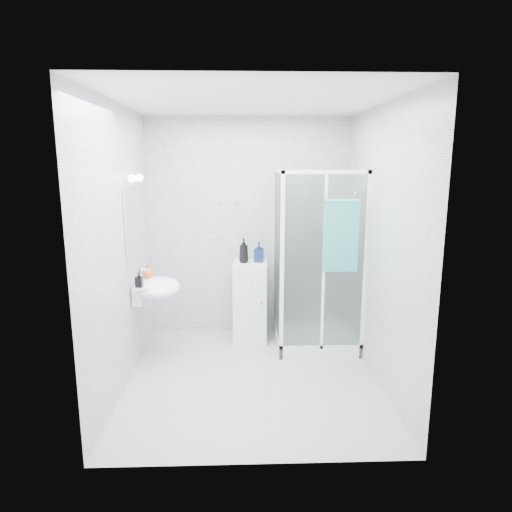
{
  "coord_description": "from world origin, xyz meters",
  "views": [
    {
      "loc": [
        -0.11,
        -4.13,
        2.08
      ],
      "look_at": [
        0.05,
        0.35,
        1.15
      ],
      "focal_mm": 32.0,
      "sensor_mm": 36.0,
      "label": 1
    }
  ],
  "objects_px": {
    "shower_enclosure": "(309,309)",
    "soap_dispenser_orange": "(148,271)",
    "shampoo_bottle_a": "(244,251)",
    "shampoo_bottle_b": "(259,252)",
    "wall_basin": "(156,288)",
    "hand_towel": "(341,234)",
    "storage_cabinet": "(250,301)",
    "soap_dispenser_black": "(139,280)"
  },
  "relations": [
    {
      "from": "wall_basin",
      "to": "storage_cabinet",
      "type": "distance_m",
      "value": 1.18
    },
    {
      "from": "storage_cabinet",
      "to": "shampoo_bottle_a",
      "type": "bearing_deg",
      "value": -160.0
    },
    {
      "from": "storage_cabinet",
      "to": "wall_basin",
      "type": "bearing_deg",
      "value": -147.34
    },
    {
      "from": "shower_enclosure",
      "to": "soap_dispenser_black",
      "type": "height_order",
      "value": "shower_enclosure"
    },
    {
      "from": "shampoo_bottle_a",
      "to": "shampoo_bottle_b",
      "type": "relative_size",
      "value": 1.25
    },
    {
      "from": "shower_enclosure",
      "to": "soap_dispenser_orange",
      "type": "height_order",
      "value": "shower_enclosure"
    },
    {
      "from": "soap_dispenser_black",
      "to": "soap_dispenser_orange",
      "type": "bearing_deg",
      "value": 87.43
    },
    {
      "from": "hand_towel",
      "to": "soap_dispenser_black",
      "type": "bearing_deg",
      "value": -177.02
    },
    {
      "from": "storage_cabinet",
      "to": "hand_towel",
      "type": "distance_m",
      "value": 1.42
    },
    {
      "from": "shower_enclosure",
      "to": "shampoo_bottle_b",
      "type": "height_order",
      "value": "shower_enclosure"
    },
    {
      "from": "storage_cabinet",
      "to": "shampoo_bottle_a",
      "type": "relative_size",
      "value": 3.32
    },
    {
      "from": "shampoo_bottle_a",
      "to": "storage_cabinet",
      "type": "bearing_deg",
      "value": 16.48
    },
    {
      "from": "wall_basin",
      "to": "shampoo_bottle_b",
      "type": "relative_size",
      "value": 2.46
    },
    {
      "from": "shower_enclosure",
      "to": "shampoo_bottle_a",
      "type": "relative_size",
      "value": 7.05
    },
    {
      "from": "shower_enclosure",
      "to": "shampoo_bottle_a",
      "type": "xyz_separation_m",
      "value": [
        -0.74,
        0.21,
        0.64
      ]
    },
    {
      "from": "shower_enclosure",
      "to": "shampoo_bottle_b",
      "type": "relative_size",
      "value": 8.79
    },
    {
      "from": "shampoo_bottle_a",
      "to": "shampoo_bottle_b",
      "type": "bearing_deg",
      "value": 12.5
    },
    {
      "from": "hand_towel",
      "to": "shampoo_bottle_b",
      "type": "height_order",
      "value": "hand_towel"
    },
    {
      "from": "shower_enclosure",
      "to": "wall_basin",
      "type": "distance_m",
      "value": 1.72
    },
    {
      "from": "wall_basin",
      "to": "shampoo_bottle_a",
      "type": "relative_size",
      "value": 1.97
    },
    {
      "from": "storage_cabinet",
      "to": "hand_towel",
      "type": "bearing_deg",
      "value": -31.73
    },
    {
      "from": "hand_towel",
      "to": "shampoo_bottle_a",
      "type": "bearing_deg",
      "value": 147.75
    },
    {
      "from": "hand_towel",
      "to": "shampoo_bottle_b",
      "type": "relative_size",
      "value": 3.25
    },
    {
      "from": "hand_towel",
      "to": "soap_dispenser_orange",
      "type": "distance_m",
      "value": 2.06
    },
    {
      "from": "storage_cabinet",
      "to": "soap_dispenser_orange",
      "type": "xyz_separation_m",
      "value": [
        -1.1,
        -0.38,
        0.47
      ]
    },
    {
      "from": "shower_enclosure",
      "to": "storage_cabinet",
      "type": "relative_size",
      "value": 2.12
    },
    {
      "from": "soap_dispenser_orange",
      "to": "soap_dispenser_black",
      "type": "bearing_deg",
      "value": -92.57
    },
    {
      "from": "shampoo_bottle_a",
      "to": "soap_dispenser_orange",
      "type": "relative_size",
      "value": 1.85
    },
    {
      "from": "soap_dispenser_black",
      "to": "shampoo_bottle_a",
      "type": "bearing_deg",
      "value": 34.71
    },
    {
      "from": "soap_dispenser_orange",
      "to": "shower_enclosure",
      "type": "bearing_deg",
      "value": 4.52
    },
    {
      "from": "shower_enclosure",
      "to": "shampoo_bottle_a",
      "type": "bearing_deg",
      "value": 163.75
    },
    {
      "from": "shampoo_bottle_a",
      "to": "soap_dispenser_black",
      "type": "xyz_separation_m",
      "value": [
        -1.04,
        -0.72,
        -0.15
      ]
    },
    {
      "from": "storage_cabinet",
      "to": "soap_dispenser_black",
      "type": "distance_m",
      "value": 1.42
    },
    {
      "from": "hand_towel",
      "to": "shampoo_bottle_a",
      "type": "height_order",
      "value": "hand_towel"
    },
    {
      "from": "soap_dispenser_orange",
      "to": "hand_towel",
      "type": "bearing_deg",
      "value": -7.46
    },
    {
      "from": "wall_basin",
      "to": "storage_cabinet",
      "type": "height_order",
      "value": "wall_basin"
    },
    {
      "from": "storage_cabinet",
      "to": "shampoo_bottle_b",
      "type": "relative_size",
      "value": 4.14
    },
    {
      "from": "shower_enclosure",
      "to": "storage_cabinet",
      "type": "distance_m",
      "value": 0.7
    },
    {
      "from": "hand_towel",
      "to": "wall_basin",
      "type": "bearing_deg",
      "value": 177.43
    },
    {
      "from": "soap_dispenser_orange",
      "to": "shampoo_bottle_a",
      "type": "bearing_deg",
      "value": 19.07
    },
    {
      "from": "soap_dispenser_orange",
      "to": "soap_dispenser_black",
      "type": "relative_size",
      "value": 1.02
    },
    {
      "from": "shampoo_bottle_b",
      "to": "soap_dispenser_black",
      "type": "xyz_separation_m",
      "value": [
        -1.22,
        -0.76,
        -0.12
      ]
    }
  ]
}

